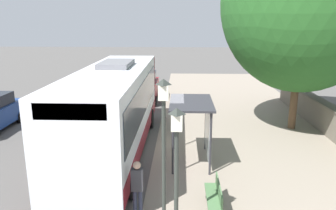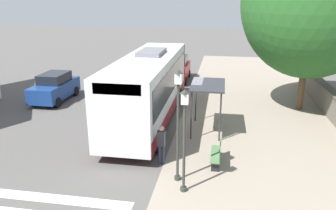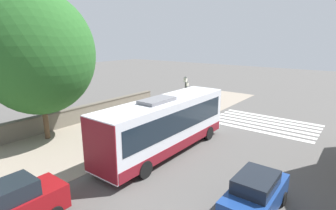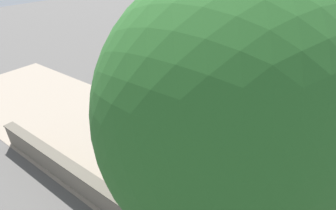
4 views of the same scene
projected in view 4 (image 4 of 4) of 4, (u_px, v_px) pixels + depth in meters
name	position (u px, v px, depth m)	size (l,w,h in m)	color
ground_plane	(211.00, 132.00, 18.18)	(120.00, 120.00, 0.00)	#514F4C
sidewalk_plaza	(174.00, 170.00, 15.04)	(9.00, 44.00, 0.02)	gray
crosswalk_stripes	(144.00, 73.00, 26.89)	(9.00, 5.25, 0.01)	silver
background_building	(251.00, 23.00, 29.39)	(7.50, 13.15, 7.41)	beige
bus	(224.00, 98.00, 18.37)	(2.70, 10.87, 3.84)	silver
bus_shelter	(187.00, 114.00, 16.43)	(1.67, 2.80, 2.50)	#2D2D33
pedestrian	(156.00, 99.00, 20.20)	(0.34, 0.23, 1.70)	#2D3347
bench	(141.00, 119.00, 18.72)	(0.40, 1.64, 0.88)	#4C7247
street_lamp_near	(127.00, 83.00, 19.71)	(0.28, 0.28, 3.78)	#2D332D
street_lamp_far	(137.00, 81.00, 19.43)	(0.28, 0.28, 4.27)	#2D332D
shade_tree	(221.00, 115.00, 8.26)	(7.99, 7.99, 10.82)	brown
parked_car_far_lane	(287.00, 85.00, 22.48)	(1.88, 4.11, 1.85)	navy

